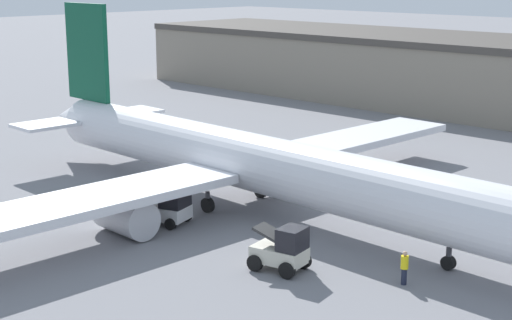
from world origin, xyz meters
TOP-DOWN VIEW (x-y plane):
  - ground_plane at (0.00, 0.00)m, footprint 400.00×400.00m
  - terminal_building at (-5.85, 41.38)m, footprint 90.26×16.92m
  - airplane at (-1.16, 0.02)m, footprint 43.53×40.21m
  - ground_crew_worker at (12.81, -3.35)m, footprint 0.36×0.36m
  - baggage_tug at (-1.96, -5.26)m, footprint 3.36×2.74m
  - belt_loader_truck at (7.65, -5.98)m, footprint 2.90×2.29m

SIDE VIEW (x-z plane):
  - ground_plane at x=0.00m, z-range 0.00..0.00m
  - ground_crew_worker at x=12.81m, z-range 0.05..1.68m
  - baggage_tug at x=-1.96m, z-range -0.10..2.07m
  - belt_loader_truck at x=7.65m, z-range -0.07..2.18m
  - airplane at x=-1.16m, z-range -2.98..8.83m
  - terminal_building at x=-5.85m, z-range 0.01..7.38m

